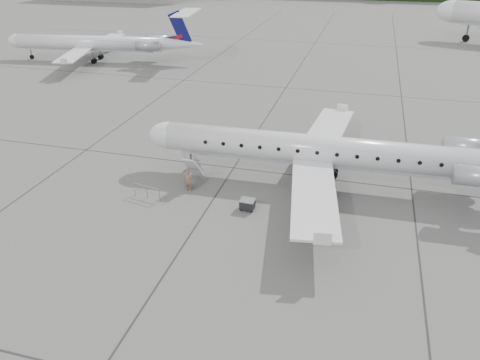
% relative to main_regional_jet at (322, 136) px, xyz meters
% --- Properties ---
extents(ground, '(320.00, 320.00, 0.00)m').
position_rel_main_regional_jet_xyz_m(ground, '(-1.33, -6.69, -3.88)').
color(ground, '#585855').
rests_on(ground, ground).
extents(main_regional_jet, '(30.86, 22.61, 7.77)m').
position_rel_main_regional_jet_xyz_m(main_regional_jet, '(0.00, 0.00, 0.00)').
color(main_regional_jet, silver).
rests_on(main_regional_jet, ground).
extents(airstair, '(0.91, 2.15, 2.43)m').
position_rel_main_regional_jet_xyz_m(airstair, '(-9.15, -2.44, -2.67)').
color(airstair, silver).
rests_on(airstair, ground).
extents(passenger, '(0.65, 0.47, 1.65)m').
position_rel_main_regional_jet_xyz_m(passenger, '(-9.12, -3.65, -3.06)').
color(passenger, brown).
rests_on(passenger, ground).
extents(safety_railing, '(2.17, 0.52, 1.00)m').
position_rel_main_regional_jet_xyz_m(safety_railing, '(-11.57, -5.57, -3.38)').
color(safety_railing, gray).
rests_on(safety_railing, ground).
extents(baggage_cart, '(0.99, 0.81, 0.83)m').
position_rel_main_regional_jet_xyz_m(baggage_cart, '(-4.23, -5.16, -3.47)').
color(baggage_cart, black).
rests_on(baggage_cart, ground).
extents(bg_regional_left, '(31.05, 24.27, 7.47)m').
position_rel_main_regional_jet_xyz_m(bg_regional_left, '(-38.16, 30.96, -0.15)').
color(bg_regional_left, silver).
rests_on(bg_regional_left, ground).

